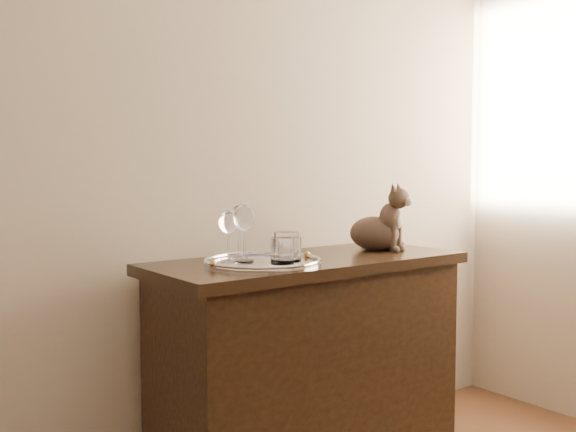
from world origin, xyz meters
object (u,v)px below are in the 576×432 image
at_px(wine_glass_d, 244,233).
at_px(tumbler_b, 282,251).
at_px(tumbler_c, 286,246).
at_px(wine_glass_b, 239,232).
at_px(tray, 263,263).
at_px(sideboard, 309,371).
at_px(cat, 375,216).
at_px(wine_glass_a, 228,236).
at_px(tumbler_a, 290,249).

xyz_separation_m(wine_glass_d, tumbler_b, (0.07, -0.12, -0.06)).
bearing_deg(tumbler_c, wine_glass_b, 132.69).
height_order(tray, wine_glass_d, wine_glass_d).
relative_size(sideboard, wine_glass_b, 6.32).
relative_size(tumbler_c, cat, 0.36).
height_order(wine_glass_a, wine_glass_b, wine_glass_b).
xyz_separation_m(wine_glass_b, tumbler_c, (0.11, -0.12, -0.05)).
relative_size(tumbler_a, tumbler_c, 0.87).
height_order(sideboard, wine_glass_b, wine_glass_b).
height_order(tumbler_a, tumbler_c, tumbler_c).
relative_size(tray, wine_glass_d, 2.00).
bearing_deg(tumbler_c, wine_glass_d, 162.89).
bearing_deg(tumbler_a, wine_glass_b, 119.83).
relative_size(wine_glass_a, cat, 0.65).
height_order(wine_glass_a, tumbler_c, wine_glass_a).
xyz_separation_m(tray, tumbler_c, (0.09, -0.01, 0.05)).
relative_size(sideboard, tumbler_c, 12.36).
relative_size(wine_glass_a, wine_glass_b, 0.93).
relative_size(tray, tumbler_a, 4.76).
xyz_separation_m(sideboard, wine_glass_a, (-0.32, 0.05, 0.52)).
bearing_deg(cat, wine_glass_a, 158.69).
xyz_separation_m(tray, tumbler_a, (0.08, -0.05, 0.05)).
distance_m(sideboard, tumbler_b, 0.53).
distance_m(sideboard, cat, 0.67).
bearing_deg(tumbler_b, tumbler_a, 25.64).
bearing_deg(tray, tumbler_a, -34.70).
height_order(tumbler_c, cat, cat).
distance_m(wine_glass_a, wine_glass_d, 0.06).
xyz_separation_m(wine_glass_b, tumbler_a, (0.10, -0.17, -0.05)).
bearing_deg(tumbler_c, tumbler_b, -134.65).
xyz_separation_m(tumbler_b, tumbler_c, (0.07, 0.07, 0.00)).
xyz_separation_m(sideboard, wine_glass_b, (-0.25, 0.09, 0.53)).
height_order(sideboard, tumbler_a, tumbler_a).
bearing_deg(tumbler_c, cat, 7.02).
height_order(tumbler_b, cat, cat).
xyz_separation_m(wine_glass_d, tumbler_c, (0.14, -0.04, -0.05)).
relative_size(wine_glass_b, cat, 0.70).
bearing_deg(sideboard, wine_glass_b, 160.79).
bearing_deg(tumbler_b, tray, 106.55).
bearing_deg(wine_glass_d, wine_glass_b, 69.21).
bearing_deg(wine_glass_d, tumbler_c, -17.11).
xyz_separation_m(wine_glass_b, tumbler_b, (0.04, -0.20, -0.05)).
bearing_deg(tumbler_a, tumbler_b, -154.36).
bearing_deg(wine_glass_a, tumbler_a, -38.87).
bearing_deg(wine_glass_a, wine_glass_d, -48.66).
distance_m(wine_glass_b, tumbler_a, 0.20).
xyz_separation_m(wine_glass_a, tumbler_b, (0.11, -0.16, -0.04)).
bearing_deg(wine_glass_b, tumbler_c, -47.31).
distance_m(sideboard, tumbler_c, 0.50).
height_order(wine_glass_a, tumbler_a, wine_glass_a).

